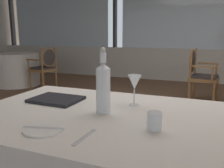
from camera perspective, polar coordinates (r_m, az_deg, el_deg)
The scene contains 12 objects.
ground_plane at distance 2.96m, azimuth 8.14°, elevation -12.36°, with size 15.19×15.19×0.00m, color brown.
window_wall_far at distance 6.49m, azimuth 16.44°, elevation 10.48°, with size 11.68×0.14×2.81m.
side_plate at distance 1.17m, azimuth -16.02°, elevation -10.31°, with size 0.19×0.19×0.01m, color white.
butter_knife at distance 1.16m, azimuth -16.03°, elevation -10.07°, with size 0.19×0.02×0.00m, color silver.
dinner_fork at distance 1.05m, azimuth -6.58°, elevation -12.48°, with size 0.18×0.02×0.00m, color silver.
water_bottle at distance 1.32m, azimuth -2.12°, elevation -0.65°, with size 0.08×0.08×0.37m.
wine_glass at distance 1.47m, azimuth 5.40°, elevation 0.27°, with size 0.08×0.08×0.19m.
water_tumbler at distance 1.13m, azimuth 10.11°, elevation -8.67°, with size 0.07×0.07×0.09m, color white.
menu_book at distance 1.64m, azimuth -13.17°, elevation -3.58°, with size 0.32×0.24×0.02m, color black.
dining_chair_0_0 at distance 4.47m, azimuth 20.13°, elevation 2.78°, with size 0.53×0.58×0.96m.
background_table_1 at distance 6.21m, azimuth -21.86°, elevation 3.29°, with size 1.09×1.09×0.77m.
dining_chair_1_0 at distance 5.46m, azimuth -15.68°, elevation 4.39°, with size 0.53×0.59×0.93m.
Camera 1 is at (0.60, -2.64, 1.20)m, focal length 38.22 mm.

